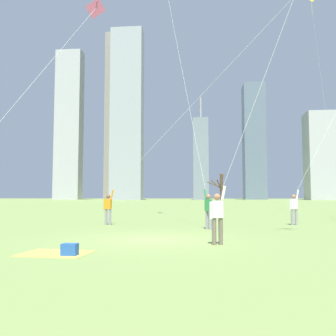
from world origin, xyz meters
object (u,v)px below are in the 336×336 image
object	(u,v)px
bare_tree_rightmost	(221,189)
kite_flyer_midfield_center_white	(172,136)
kite_flyer_midfield_left_orange	(237,160)
distant_kite_drifting_right_yellow	(313,20)
picnic_spot	(64,251)
kite_flyer_far_back_teal	(303,188)
kite_flyer_midfield_right_red	(193,127)

from	to	relation	value
bare_tree_rightmost	kite_flyer_midfield_center_white	bearing A→B (deg)	-97.44
kite_flyer_midfield_left_orange	distant_kite_drifting_right_yellow	size ratio (longest dim) A/B	0.59
kite_flyer_midfield_left_orange	picnic_spot	size ratio (longest dim) A/B	6.42
kite_flyer_far_back_teal	kite_flyer_midfield_right_red	xyz separation A→B (m)	(-5.90, -1.73, 3.13)
picnic_spot	bare_tree_rightmost	bearing A→B (deg)	81.24
kite_flyer_midfield_center_white	bare_tree_rightmost	bearing A→B (deg)	82.56
kite_flyer_midfield_right_red	kite_flyer_midfield_left_orange	bearing A→B (deg)	-76.92
kite_flyer_midfield_center_white	distant_kite_drifting_right_yellow	world-z (taller)	distant_kite_drifting_right_yellow
distant_kite_drifting_right_yellow	kite_flyer_far_back_teal	bearing A→B (deg)	-109.49
kite_flyer_far_back_teal	distant_kite_drifting_right_yellow	size ratio (longest dim) A/B	0.49
kite_flyer_midfield_center_white	kite_flyer_midfield_right_red	world-z (taller)	kite_flyer_midfield_right_red
distant_kite_drifting_right_yellow	kite_flyer_midfield_left_orange	bearing A→B (deg)	-112.03
kite_flyer_far_back_teal	bare_tree_rightmost	world-z (taller)	kite_flyer_far_back_teal
kite_flyer_far_back_teal	kite_flyer_midfield_left_orange	bearing A→B (deg)	-116.07
kite_flyer_midfield_center_white	kite_flyer_midfield_left_orange	size ratio (longest dim) A/B	1.37
kite_flyer_far_back_teal	kite_flyer_midfield_center_white	bearing A→B (deg)	-164.42
bare_tree_rightmost	kite_flyer_midfield_right_red	bearing A→B (deg)	-95.39
kite_flyer_far_back_teal	bare_tree_rightmost	size ratio (longest dim) A/B	2.33
kite_flyer_midfield_center_white	kite_flyer_midfield_left_orange	xyz separation A→B (m)	(2.67, -6.80, -1.91)
kite_flyer_midfield_center_white	bare_tree_rightmost	distance (m)	28.72
kite_flyer_midfield_left_orange	distant_kite_drifting_right_yellow	distance (m)	29.60
distant_kite_drifting_right_yellow	bare_tree_rightmost	world-z (taller)	distant_kite_drifting_right_yellow
picnic_spot	kite_flyer_midfield_left_orange	bearing A→B (deg)	26.64
kite_flyer_midfield_center_white	picnic_spot	bearing A→B (deg)	-102.79
kite_flyer_midfield_right_red	kite_flyer_midfield_left_orange	world-z (taller)	kite_flyer_midfield_right_red
picnic_spot	bare_tree_rightmost	xyz separation A→B (m)	(5.79, 37.58, 2.27)
kite_flyer_midfield_center_white	kite_flyer_midfield_right_red	distance (m)	1.18
kite_flyer_midfield_right_red	bare_tree_rightmost	distance (m)	28.45
picnic_spot	bare_tree_rightmost	world-z (taller)	bare_tree_rightmost
kite_flyer_midfield_center_white	distant_kite_drifting_right_yellow	xyz separation A→B (m)	(12.10, 16.50, 13.72)
picnic_spot	kite_flyer_far_back_teal	bearing A→B (deg)	50.92
kite_flyer_midfield_right_red	bare_tree_rightmost	xyz separation A→B (m)	(2.66, 28.19, -2.72)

